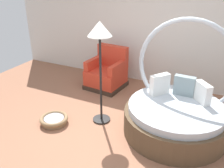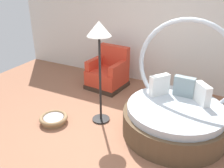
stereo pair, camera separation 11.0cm
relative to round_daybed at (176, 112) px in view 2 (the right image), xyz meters
name	(u,v)px [view 2 (the right image)]	position (x,y,z in m)	size (l,w,h in m)	color
ground_plane	(114,139)	(-0.82, -0.68, -0.38)	(8.00, 8.00, 0.02)	#936047
back_wall	(165,27)	(-0.82, 1.83, 0.99)	(8.00, 0.12, 2.73)	silver
round_daybed	(176,112)	(0.00, 0.00, 0.00)	(1.72, 1.72, 1.88)	brown
red_armchair	(108,73)	(-1.87, 1.06, -0.04)	(0.87, 0.87, 0.94)	#38281E
pet_basket	(54,119)	(-2.01, -0.76, -0.30)	(0.51, 0.51, 0.13)	#8E704C
floor_lamp	(99,39)	(-1.29, -0.29, 1.16)	(0.40, 0.40, 1.82)	black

